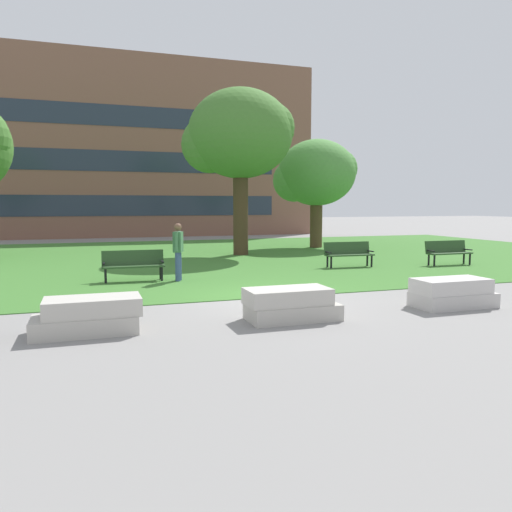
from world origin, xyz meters
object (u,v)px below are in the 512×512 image
(concrete_block_left, at_px, (290,305))
(park_bench_near_left, at_px, (133,263))
(person_bystander_near_lawn, at_px, (178,248))
(park_bench_near_right, at_px, (348,253))
(park_bench_far_left, at_px, (448,251))
(concrete_block_right, at_px, (452,293))
(concrete_block_center, at_px, (89,316))

(concrete_block_left, distance_m, park_bench_near_left, 6.61)
(park_bench_near_left, distance_m, person_bystander_near_lawn, 1.41)
(park_bench_near_right, distance_m, person_bystander_near_lawn, 6.58)
(park_bench_far_left, bearing_deg, park_bench_near_right, 170.48)
(concrete_block_right, bearing_deg, park_bench_near_left, 136.56)
(park_bench_near_left, xyz_separation_m, park_bench_near_right, (7.70, 0.91, 0.00))
(concrete_block_left, relative_size, park_bench_near_right, 1.01)
(concrete_block_left, distance_m, person_bystander_near_lawn, 5.87)
(concrete_block_left, xyz_separation_m, park_bench_near_right, (5.21, 7.02, 0.23))
(park_bench_near_right, bearing_deg, concrete_block_right, -100.42)
(concrete_block_right, bearing_deg, park_bench_far_left, 51.02)
(park_bench_near_right, bearing_deg, person_bystander_near_lawn, -168.36)
(concrete_block_left, height_order, park_bench_far_left, park_bench_far_left)
(concrete_block_right, bearing_deg, person_bystander_near_lawn, 132.27)
(concrete_block_right, distance_m, person_bystander_near_lawn, 7.68)
(concrete_block_center, bearing_deg, person_bystander_near_lawn, 64.99)
(concrete_block_center, xyz_separation_m, park_bench_near_right, (8.99, 6.81, 0.23))
(concrete_block_center, height_order, park_bench_near_right, park_bench_near_right)
(concrete_block_right, xyz_separation_m, person_bystander_near_lawn, (-5.15, 5.66, 0.68))
(concrete_block_center, relative_size, concrete_block_right, 1.04)
(concrete_block_left, relative_size, park_bench_near_left, 1.01)
(park_bench_near_left, bearing_deg, concrete_block_left, -67.77)
(concrete_block_left, height_order, person_bystander_near_lawn, person_bystander_near_lawn)
(park_bench_near_left, bearing_deg, park_bench_near_right, 6.73)
(park_bench_near_left, height_order, person_bystander_near_lawn, person_bystander_near_lawn)
(concrete_block_left, height_order, park_bench_near_right, park_bench_near_right)
(concrete_block_center, relative_size, concrete_block_left, 1.02)
(concrete_block_center, xyz_separation_m, park_bench_near_left, (1.29, 5.90, 0.23))
(park_bench_near_right, bearing_deg, park_bench_near_left, -173.27)
(concrete_block_center, height_order, concrete_block_right, same)
(concrete_block_right, relative_size, park_bench_near_left, 0.99)
(park_bench_near_left, bearing_deg, person_bystander_near_lawn, -18.09)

